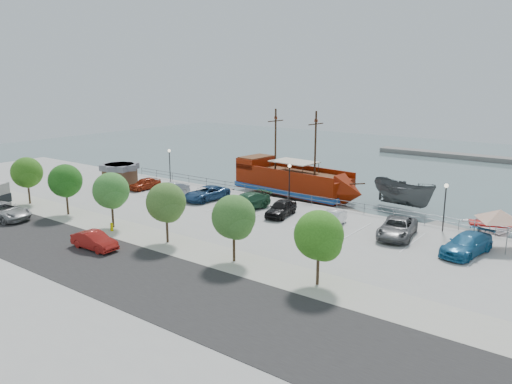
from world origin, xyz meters
The scene contains 34 objects.
ground centered at (0.00, 0.00, -1.00)m, with size 160.00×160.00×0.00m, color slate.
land_slab centered at (0.00, -21.00, -0.60)m, with size 100.00×58.00×1.20m, color #A7A4A1.
street centered at (0.00, -16.00, 0.01)m, with size 100.00×8.00×0.04m, color #262423.
sidewalk centered at (0.00, -10.00, 0.01)m, with size 100.00×4.00×0.05m, color #BAB59E.
seawall_railing centered at (0.00, 7.80, 0.53)m, with size 50.00×0.06×1.00m.
far_shore centered at (10.00, 55.00, -0.60)m, with size 40.00×3.00×0.80m, color slate.
pirate_ship centered at (-2.50, 12.86, 0.82)m, with size 17.41×6.22×10.87m.
patrol_boat centered at (9.20, 15.14, 0.53)m, with size 2.98×7.92×3.07m, color #4C4F50.
speedboat centered at (19.12, 11.08, -0.29)m, with size 4.88×6.84×1.42m, color silver.
dock_west centered at (-14.35, 9.20, -0.79)m, with size 7.18×2.05×0.41m, color gray.
dock_mid centered at (6.70, 9.20, -0.79)m, with size 7.30×2.09×0.42m, color slate.
dock_east centered at (17.29, 9.20, -0.78)m, with size 7.84×2.24×0.45m, color gray.
shed centered at (-21.15, 1.18, 1.50)m, with size 4.23×4.23×2.82m.
canopy_tent centered at (20.67, 5.06, 3.05)m, with size 5.12×5.12×3.51m.
street_van centered at (-18.36, -14.62, 0.81)m, with size 2.67×5.79×1.61m, color #A1A1A1.
street_sedan centered at (-4.45, -14.49, 0.69)m, with size 1.47×4.20×1.39m, color #A81C17.
fire_hydrant centered at (-7.16, -10.80, 0.43)m, with size 0.27×0.27×0.78m.
lamp_post_left centered at (-18.00, 6.50, 2.94)m, with size 0.36×0.36×4.28m.
lamp_post_mid centered at (0.00, 6.50, 2.94)m, with size 0.36×0.36×4.28m.
lamp_post_right centered at (16.00, 6.50, 2.94)m, with size 0.36×0.36×4.28m.
tree_a centered at (-21.85, -10.07, 3.30)m, with size 3.30×3.20×5.00m.
tree_b centered at (-14.85, -10.07, 3.30)m, with size 3.30×3.20×5.00m.
tree_c centered at (-7.85, -10.07, 3.30)m, with size 3.30×3.20×5.00m.
tree_d centered at (-0.85, -10.07, 3.30)m, with size 3.30×3.20×5.00m.
tree_e centered at (6.15, -10.07, 3.30)m, with size 3.30×3.20×5.00m.
tree_f centered at (13.15, -10.07, 3.30)m, with size 3.30×3.20×5.00m.
parked_car_a centered at (-17.64, 2.01, 0.69)m, with size 1.64×4.08×1.39m, color #9C2E13.
parked_car_b centered at (-12.73, 1.48, 0.72)m, with size 1.53×4.40×1.45m, color #9C9FA7.
parked_car_c centered at (-8.13, 2.51, 0.75)m, with size 2.50×5.42×1.51m, color navy.
parked_car_d centered at (-2.22, 1.97, 0.82)m, with size 2.30×5.66×1.64m, color #285A3B.
parked_car_e centered at (1.93, 2.14, 0.78)m, with size 1.85×4.60×1.57m, color black.
parked_car_f centered at (7.54, 2.19, 0.68)m, with size 1.45×4.15×1.37m, color white.
parked_car_g centered at (13.36, 2.68, 0.80)m, with size 2.65×5.74×1.59m, color #5C5C5D.
parked_car_h centered at (19.18, 1.81, 0.79)m, with size 2.22×5.47×1.59m, color #206697.
Camera 1 is at (27.94, -36.56, 13.28)m, focal length 35.00 mm.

